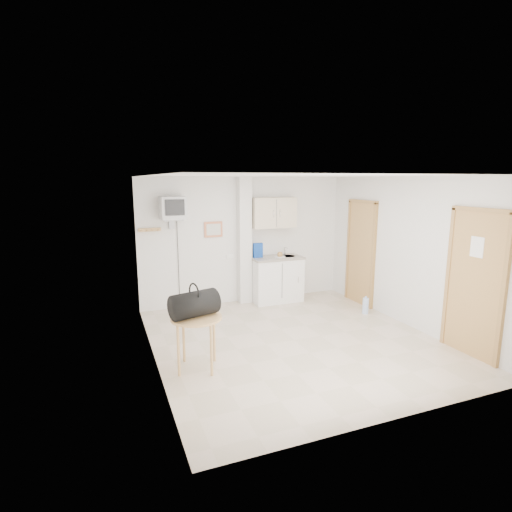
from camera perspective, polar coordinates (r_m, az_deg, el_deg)
name	(u,v)px	position (r m, az deg, el deg)	size (l,w,h in m)	color
ground	(294,340)	(6.35, 5.49, -11.86)	(4.50, 4.50, 0.00)	beige
room_envelope	(308,240)	(6.12, 7.38, 2.22)	(4.24, 4.54, 2.55)	white
kitchenette	(276,262)	(8.08, 2.81, -0.88)	(1.03, 0.58, 2.10)	white
crt_television	(173,209)	(7.35, -11.80, 6.64)	(0.44, 0.45, 2.15)	slate
round_table	(196,323)	(5.28, -8.51, -9.48)	(0.66, 0.66, 0.71)	tan
duffel_bag	(194,304)	(5.19, -8.80, -6.80)	(0.67, 0.49, 0.45)	black
water_bottle	(365,306)	(7.72, 15.37, -6.86)	(0.11, 0.11, 0.33)	#ADC8F2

